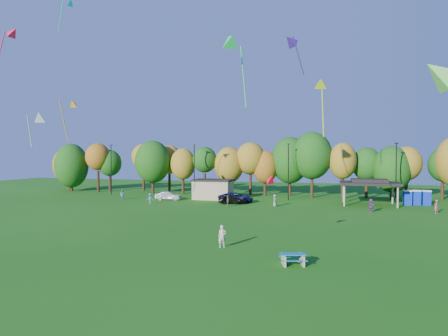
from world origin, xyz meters
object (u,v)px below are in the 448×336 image
(car_a, at_px, (168,195))
(car_c, at_px, (236,197))
(picnic_table, at_px, (293,258))
(kite_flyer, at_px, (222,236))
(porta_potties, at_px, (417,198))
(car_d, at_px, (233,199))
(car_b, at_px, (168,196))

(car_a, height_order, car_c, car_c)
(picnic_table, bearing_deg, car_c, 93.94)
(kite_flyer, bearing_deg, porta_potties, 34.86)
(picnic_table, xyz_separation_m, kite_flyer, (-5.87, 3.46, 0.46))
(car_a, xyz_separation_m, car_d, (11.23, -2.06, -0.10))
(porta_potties, height_order, picnic_table, porta_potties)
(car_a, distance_m, car_d, 11.41)
(picnic_table, distance_m, car_b, 40.01)
(car_c, distance_m, car_d, 1.73)
(car_a, distance_m, car_b, 0.13)
(picnic_table, relative_size, car_b, 0.53)
(picnic_table, relative_size, car_c, 0.38)
(kite_flyer, relative_size, car_c, 0.33)
(picnic_table, bearing_deg, kite_flyer, 133.32)
(car_c, height_order, car_d, car_c)
(car_a, bearing_deg, picnic_table, -153.37)
(car_b, xyz_separation_m, car_c, (11.29, -0.26, 0.11))
(car_c, bearing_deg, porta_potties, -88.25)
(picnic_table, xyz_separation_m, car_b, (-23.15, 32.63, 0.20))
(porta_potties, distance_m, car_a, 37.40)
(car_a, bearing_deg, porta_potties, -93.53)
(car_a, height_order, car_b, car_a)
(car_b, bearing_deg, car_a, -25.53)
(kite_flyer, distance_m, car_d, 27.86)
(picnic_table, relative_size, car_d, 0.47)
(car_c, bearing_deg, car_b, 82.42)
(picnic_table, bearing_deg, car_a, 109.08)
(kite_flyer, distance_m, car_a, 33.97)
(picnic_table, height_order, car_a, car_a)
(car_a, distance_m, car_c, 11.28)
(porta_potties, xyz_separation_m, car_a, (-37.25, -3.32, -0.37))
(porta_potties, xyz_separation_m, picnic_table, (-14.12, -36.04, -0.67))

